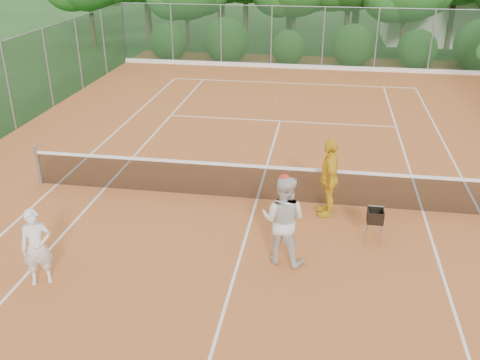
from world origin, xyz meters
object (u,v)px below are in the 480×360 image
(player_white, at_px, (37,247))
(player_center_grp, at_px, (283,220))
(ball_hopper, at_px, (375,217))
(player_yellow, at_px, (329,177))

(player_white, relative_size, player_center_grp, 0.80)
(player_white, bearing_deg, ball_hopper, -5.13)
(player_center_grp, bearing_deg, player_white, -161.82)
(player_center_grp, height_order, ball_hopper, player_center_grp)
(player_center_grp, relative_size, ball_hopper, 2.56)
(player_center_grp, bearing_deg, ball_hopper, 29.84)
(player_yellow, bearing_deg, player_center_grp, -27.84)
(ball_hopper, bearing_deg, player_yellow, 152.24)
(player_yellow, bearing_deg, ball_hopper, 36.51)
(player_center_grp, distance_m, ball_hopper, 2.24)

